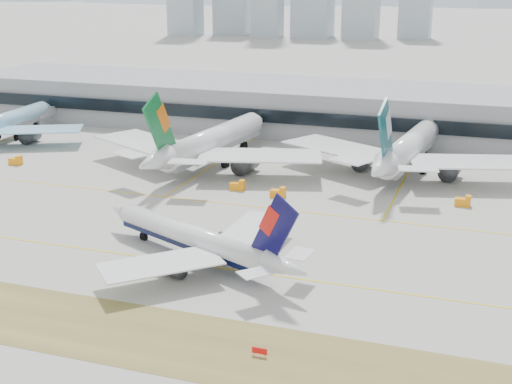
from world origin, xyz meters
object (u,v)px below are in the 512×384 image
at_px(widebody_cathay, 408,149).
at_px(terminal, 359,110).
at_px(widebody_korean, 4,123).
at_px(taxiing_airliner, 199,240).
at_px(widebody_eva, 209,143).

height_order(widebody_cathay, terminal, widebody_cathay).
bearing_deg(widebody_cathay, widebody_korean, 97.52).
bearing_deg(taxiing_airliner, widebody_cathay, -86.94).
bearing_deg(taxiing_airliner, terminal, -68.98).
xyz_separation_m(widebody_eva, widebody_cathay, (51.89, 11.29, -0.08)).
xyz_separation_m(widebody_cathay, terminal, (-22.03, 44.75, 1.04)).
height_order(widebody_korean, widebody_cathay, widebody_cathay).
xyz_separation_m(widebody_korean, terminal, (103.36, 47.50, 2.06)).
relative_size(taxiing_airliner, widebody_cathay, 0.72).
xyz_separation_m(taxiing_airliner, widebody_korean, (-97.31, 70.83, 1.23)).
relative_size(widebody_korean, terminal, 0.20).
bearing_deg(widebody_cathay, widebody_eva, 108.54).
xyz_separation_m(widebody_korean, widebody_eva, (73.50, -8.54, 1.11)).
distance_m(widebody_korean, terminal, 113.77).
xyz_separation_m(taxiing_airliner, terminal, (6.05, 118.33, 3.29)).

